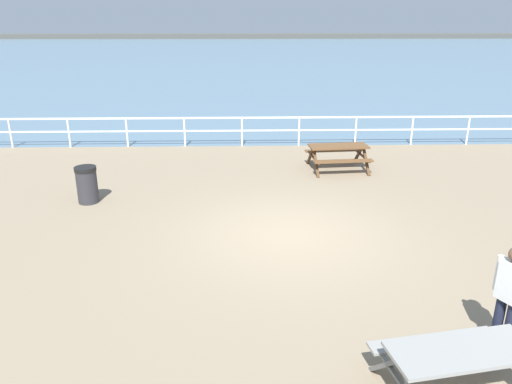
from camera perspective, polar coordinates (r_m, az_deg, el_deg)
name	(u,v)px	position (r m, az deg, el deg)	size (l,w,h in m)	color
ground_plane	(290,238)	(10.93, 3.94, -5.36)	(30.00, 24.00, 0.20)	gray
sea_band	(250,54)	(62.76, -0.68, 15.75)	(142.00, 90.00, 0.01)	slate
distant_shoreline	(247,38)	(105.69, -1.08, 17.45)	(142.00, 6.00, 1.80)	#4C4C47
seaward_railing	(271,126)	(18.02, 1.71, 7.72)	(23.07, 0.07, 1.08)	white
picnic_table_near_right	(338,151)	(15.40, 9.54, 4.68)	(1.92, 1.67, 0.80)	brown
picnic_table_mid_centre	(461,363)	(6.78, 22.76, -17.81)	(2.03, 1.80, 0.80)	gray
visitor	(510,294)	(7.72, 27.42, -10.46)	(0.35, 0.48, 1.66)	#1E2338
litter_bin	(87,185)	(13.23, -19.05, 0.82)	(0.55, 0.55, 0.95)	#2D2D33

